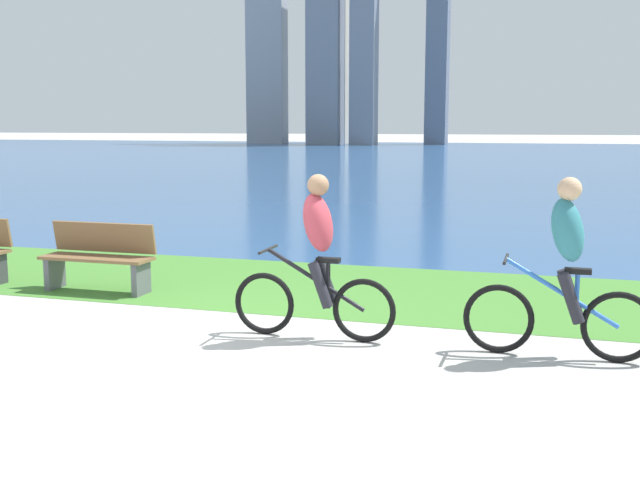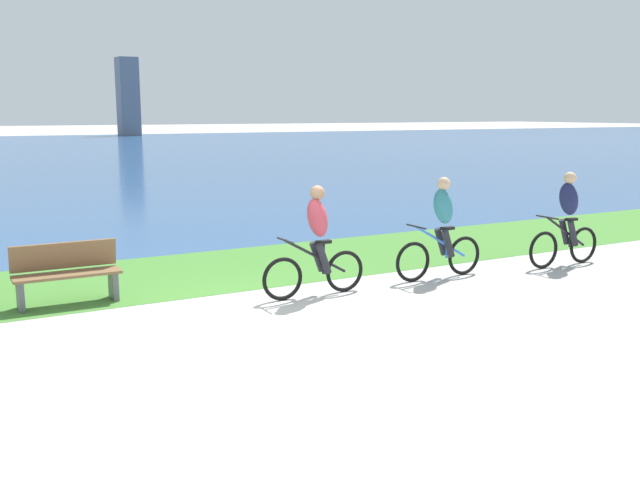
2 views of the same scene
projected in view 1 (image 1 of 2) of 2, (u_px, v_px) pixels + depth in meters
name	position (u px, v px, depth m)	size (l,w,h in m)	color
ground_plane	(207.00, 355.00, 7.44)	(300.00, 300.00, 0.00)	#B2AFA8
grass_strip_bayside	(311.00, 286.00, 10.56)	(120.00, 3.36, 0.01)	#478433
bay_water_surface	(504.00, 158.00, 48.94)	(300.00, 77.76, 0.00)	#2D568C
cyclist_lead	(317.00, 258.00, 7.88)	(1.73, 0.52, 1.70)	black
cyclist_trailing	(564.00, 270.00, 7.21)	(1.76, 0.52, 1.71)	black
bench_near_path	(99.00, 257.00, 10.20)	(1.50, 0.47, 0.90)	brown
city_skyline_far_shore	(357.00, 39.00, 80.57)	(47.64, 9.39, 24.57)	#8C939E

